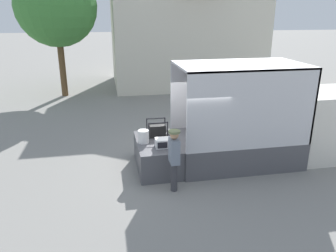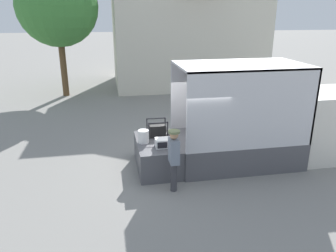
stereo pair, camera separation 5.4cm
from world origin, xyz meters
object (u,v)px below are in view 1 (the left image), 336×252
(orange_bucket, at_px, (143,137))
(street_tree, at_px, (56,6))
(portable_generator, at_px, (158,130))
(box_truck, at_px, (281,130))
(worker_person, at_px, (174,154))
(microwave, at_px, (163,143))

(orange_bucket, relative_size, street_tree, 0.06)
(portable_generator, xyz_separation_m, orange_bucket, (-0.52, -0.50, -0.00))
(orange_bucket, bearing_deg, portable_generator, 43.56)
(box_truck, distance_m, worker_person, 4.23)
(microwave, bearing_deg, worker_person, -82.91)
(portable_generator, bearing_deg, worker_person, -86.28)
(portable_generator, height_order, worker_person, worker_person)
(portable_generator, bearing_deg, orange_bucket, -136.44)
(worker_person, height_order, street_tree, street_tree)
(portable_generator, relative_size, street_tree, 0.09)
(orange_bucket, height_order, street_tree, street_tree)
(box_truck, relative_size, street_tree, 0.84)
(street_tree, bearing_deg, box_truck, -52.56)
(box_truck, distance_m, portable_generator, 4.11)
(box_truck, xyz_separation_m, portable_generator, (-4.08, 0.47, 0.12))
(portable_generator, relative_size, orange_bucket, 1.59)
(box_truck, relative_size, worker_person, 3.46)
(orange_bucket, relative_size, worker_person, 0.23)
(orange_bucket, bearing_deg, box_truck, 0.37)
(microwave, relative_size, street_tree, 0.06)
(worker_person, bearing_deg, portable_generator, 93.72)
(box_truck, xyz_separation_m, orange_bucket, (-4.60, -0.03, 0.12))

